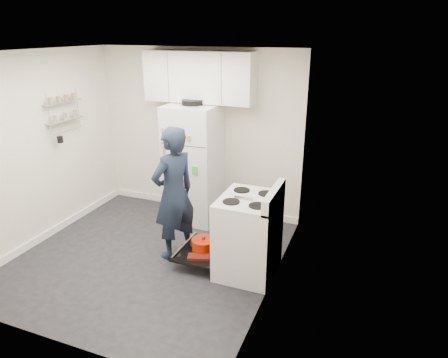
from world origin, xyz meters
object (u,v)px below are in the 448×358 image
at_px(electric_range, 247,236).
at_px(person, 174,194).
at_px(open_oven_door, 203,248).
at_px(refrigerator, 194,163).

distance_m(electric_range, person, 1.03).
xyz_separation_m(open_oven_door, person, (-0.39, 0.03, 0.65)).
bearing_deg(refrigerator, electric_range, -42.70).
bearing_deg(person, refrigerator, -143.83).
xyz_separation_m(refrigerator, person, (0.23, -1.07, -0.03)).
bearing_deg(electric_range, refrigerator, 137.30).
bearing_deg(refrigerator, person, -77.94).
distance_m(electric_range, refrigerator, 1.67).
distance_m(electric_range, open_oven_door, 0.64).
relative_size(electric_range, open_oven_door, 1.57).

